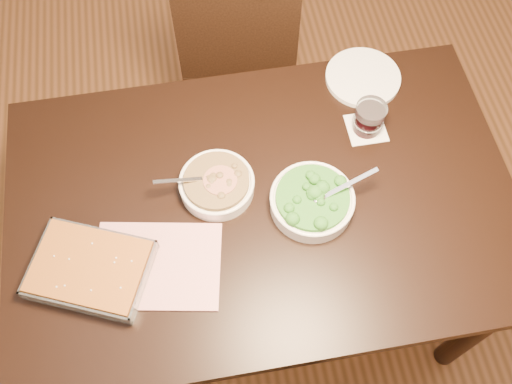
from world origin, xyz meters
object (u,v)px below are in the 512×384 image
Objects in this scene: table at (262,214)px; baking_dish at (90,269)px; broccoli_bowl at (312,201)px; dinner_plate at (363,78)px; stew_bowl at (217,184)px; wine_tumbler at (369,118)px; chair_far at (240,44)px.

table is 0.50m from baking_dish.
broccoli_bowl is 1.12× the size of dinner_plate.
wine_tumbler is at bearing 15.44° from stew_bowl.
wine_tumbler is (0.21, 0.22, 0.02)m from broccoli_bowl.
chair_far is (-0.29, 0.61, -0.30)m from wine_tumbler.
stew_bowl is 0.58m from dinner_plate.
baking_dish is 0.87m from wine_tumbler.
chair_far reaches higher than wine_tumbler.
chair_far is (-0.07, 0.84, -0.28)m from broccoli_bowl.
dinner_plate is at bearing 58.05° from broccoli_bowl.
chair_far is (0.06, 0.79, -0.15)m from table.
stew_bowl is 0.40m from baking_dish.
stew_bowl is at bearing 88.02° from chair_far.
broccoli_bowl is 0.60m from baking_dish.
stew_bowl is 2.34× the size of wine_tumbler.
chair_far is (0.17, 0.74, -0.28)m from stew_bowl.
broccoli_bowl is 0.48m from dinner_plate.
wine_tumbler reaches higher than baking_dish.
baking_dish reaches higher than dinner_plate.
broccoli_bowl is 0.31m from wine_tumbler.
wine_tumbler reaches higher than table.
table is at bearing 161.05° from broccoli_bowl.
chair_far reaches higher than dinner_plate.
baking_dish reaches higher than table.
dinner_plate reaches higher than table.
stew_bowl is 0.48m from wine_tumbler.
broccoli_bowl reaches higher than baking_dish.
table is at bearing 39.35° from baking_dish.
table is 0.53m from dinner_plate.
wine_tumbler is at bearing 46.11° from broccoli_bowl.
table is 0.18m from stew_bowl.
dinner_plate is (0.50, 0.31, -0.02)m from stew_bowl.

